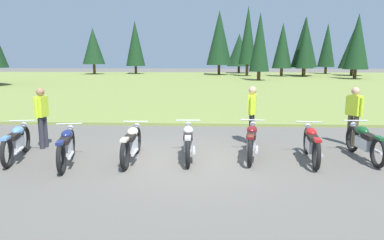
% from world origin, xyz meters
% --- Properties ---
extents(ground_plane, '(140.00, 140.00, 0.00)m').
position_xyz_m(ground_plane, '(0.00, 0.00, 0.00)').
color(ground_plane, '#605B54').
extents(grass_moorland, '(80.00, 44.00, 0.10)m').
position_xyz_m(grass_moorland, '(0.00, 26.38, 0.05)').
color(grass_moorland, olive).
rests_on(grass_moorland, ground).
extents(forest_treeline, '(41.91, 28.74, 8.74)m').
position_xyz_m(forest_treeline, '(1.16, 35.72, 4.28)').
color(forest_treeline, '#47331E').
rests_on(forest_treeline, ground).
extents(motorcycle_sky_blue, '(0.72, 2.08, 0.88)m').
position_xyz_m(motorcycle_sky_blue, '(-4.28, -0.06, 0.44)').
color(motorcycle_sky_blue, black).
rests_on(motorcycle_sky_blue, ground).
extents(motorcycle_navy, '(0.73, 2.07, 0.88)m').
position_xyz_m(motorcycle_navy, '(-2.89, -0.42, 0.44)').
color(motorcycle_navy, black).
rests_on(motorcycle_navy, ground).
extents(motorcycle_cream, '(0.62, 2.10, 0.88)m').
position_xyz_m(motorcycle_cream, '(-1.43, -0.06, 0.44)').
color(motorcycle_cream, black).
rests_on(motorcycle_cream, ground).
extents(motorcycle_silver, '(0.62, 2.10, 0.88)m').
position_xyz_m(motorcycle_silver, '(-0.07, 0.18, 0.44)').
color(motorcycle_silver, black).
rests_on(motorcycle_silver, ground).
extents(motorcycle_maroon, '(0.62, 2.09, 0.88)m').
position_xyz_m(motorcycle_maroon, '(1.49, 0.32, 0.44)').
color(motorcycle_maroon, black).
rests_on(motorcycle_maroon, ground).
extents(motorcycle_red, '(0.62, 2.10, 0.88)m').
position_xyz_m(motorcycle_red, '(2.90, 0.10, 0.44)').
color(motorcycle_red, black).
rests_on(motorcycle_red, ground).
extents(motorcycle_british_green, '(0.62, 2.10, 0.88)m').
position_xyz_m(motorcycle_british_green, '(4.25, 0.34, 0.44)').
color(motorcycle_british_green, black).
rests_on(motorcycle_british_green, ground).
extents(rider_near_row_end, '(0.29, 0.54, 1.67)m').
position_xyz_m(rider_near_row_end, '(1.67, 1.79, 0.95)').
color(rider_near_row_end, black).
rests_on(rider_near_row_end, ground).
extents(rider_checking_bike, '(0.26, 0.55, 1.67)m').
position_xyz_m(rider_checking_bike, '(-4.13, 1.05, 0.95)').
color(rider_checking_bike, '#2D2D38').
rests_on(rider_checking_bike, ground).
extents(rider_in_hivis_vest, '(0.38, 0.48, 1.67)m').
position_xyz_m(rider_in_hivis_vest, '(4.48, 1.67, 0.95)').
color(rider_in_hivis_vest, '#4C4233').
rests_on(rider_in_hivis_vest, ground).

